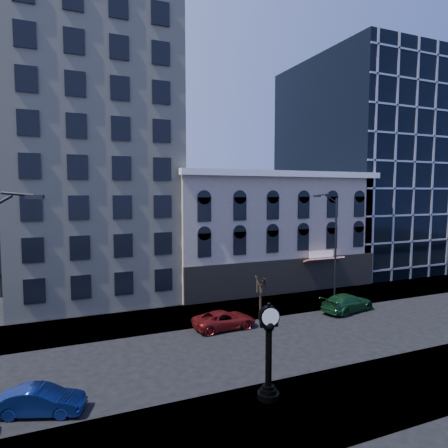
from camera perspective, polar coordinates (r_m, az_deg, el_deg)
name	(u,v)px	position (r m, az deg, el deg)	size (l,w,h in m)	color
ground	(220,352)	(27.18, -0.59, -17.84)	(160.00, 160.00, 0.00)	black
sidewalk_far	(183,316)	(34.25, -5.87, -12.97)	(160.00, 6.00, 0.12)	gray
sidewalk_near	(286,414)	(20.74, 8.82, -25.27)	(160.00, 6.00, 0.12)	gray
cream_tower	(89,101)	(43.19, -18.73, 16.29)	(15.90, 15.40, 42.50)	beige
victorian_row	(264,231)	(44.90, 5.79, -1.05)	(22.60, 11.19, 12.50)	#A7988A
glass_office	(372,167)	(60.77, 20.36, 7.70)	(20.00, 20.15, 28.00)	black
street_clock	(269,355)	(20.84, 6.39, -18.13)	(1.11, 1.11, 4.88)	black
street_lamp_near	(5,255)	(17.16, -28.79, -3.86)	(2.65, 1.00, 10.46)	black
street_lamp_far	(329,220)	(37.27, 14.71, 0.61)	(2.64, 0.80, 10.30)	black
bare_tree_far	(261,279)	(34.78, 5.25, -7.83)	(2.16, 2.16, 3.72)	#312318
car_near_b	(41,401)	(22.09, -24.67, -21.95)	(1.37, 3.92, 1.29)	#0C194C
car_far_a	(224,320)	(31.19, 0.03, -13.53)	(2.24, 4.87, 1.35)	maroon
car_far_b	(347,303)	(36.95, 17.21, -10.69)	(2.16, 5.31, 1.54)	#143F1E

